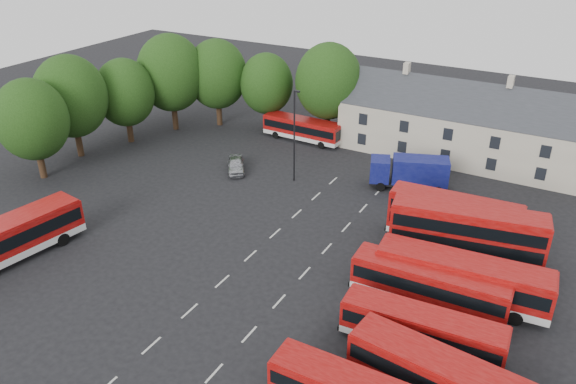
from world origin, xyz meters
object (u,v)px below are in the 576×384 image
at_px(bus_dd_south, 467,232).
at_px(silver_car, 236,165).
at_px(box_truck, 410,171).
at_px(lamppost, 294,134).
at_px(bus_west, 5,239).

relative_size(bus_dd_south, silver_car, 2.71).
xyz_separation_m(box_truck, lamppost, (-10.95, -4.04, 3.29)).
height_order(bus_west, lamppost, lamppost).
relative_size(bus_dd_south, bus_west, 0.95).
bearing_deg(silver_car, bus_west, -139.91).
xyz_separation_m(bus_dd_south, lamppost, (-18.88, 6.46, 2.43)).
distance_m(bus_dd_south, silver_car, 26.08).
bearing_deg(bus_west, bus_dd_south, -52.47).
bearing_deg(box_truck, bus_dd_south, -72.79).
height_order(box_truck, silver_car, box_truck).
distance_m(bus_west, lamppost, 27.48).
height_order(bus_dd_south, box_truck, bus_dd_south).
xyz_separation_m(bus_dd_south, bus_west, (-31.76, -17.61, -0.64)).
bearing_deg(silver_car, box_truck, -18.40).
bearing_deg(bus_dd_south, box_truck, 117.18).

